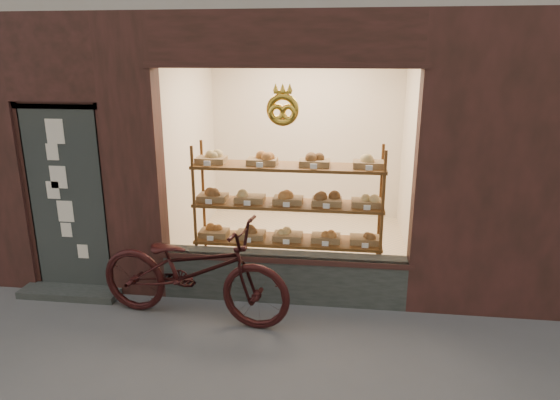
# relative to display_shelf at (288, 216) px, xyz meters

# --- Properties ---
(display_shelf) EXTENTS (2.20, 0.45, 1.70)m
(display_shelf) POSITION_rel_display_shelf_xyz_m (0.00, 0.00, 0.00)
(display_shelf) COLOR #553716
(display_shelf) RESTS_ON ground
(bicycle) EXTENTS (2.16, 1.02, 1.09)m
(bicycle) POSITION_rel_display_shelf_xyz_m (-0.88, -0.96, -0.31)
(bicycle) COLOR black
(bicycle) RESTS_ON ground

